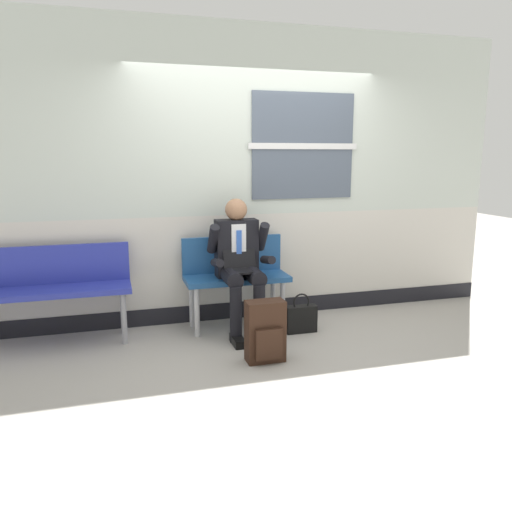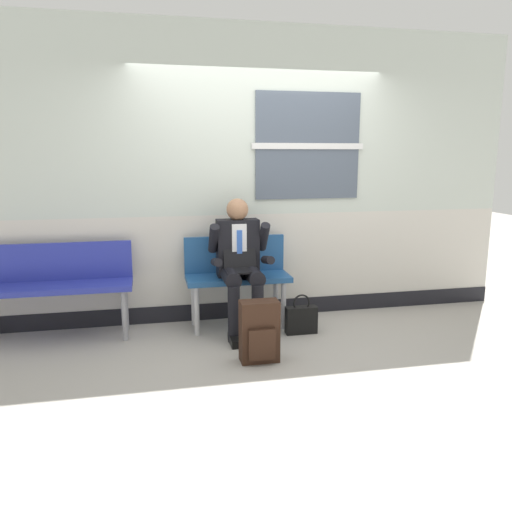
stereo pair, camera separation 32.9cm
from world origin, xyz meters
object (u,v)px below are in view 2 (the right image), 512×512
Objects in this scene: bench_empty at (56,280)px; backpack at (260,332)px; handbag at (301,319)px; bench_with_person at (237,272)px; person_seated at (240,262)px.

bench_empty reaches higher than backpack.
backpack is at bearing -29.11° from bench_empty.
bench_empty is 3.52× the size of handbag.
bench_with_person is 0.79× the size of person_seated.
person_seated is 2.48× the size of backpack.
bench_with_person is at bearing 91.20° from backpack.
bench_with_person is 2.61× the size of handbag.
handbag is (0.55, -0.18, -0.55)m from person_seated.
backpack is (0.02, -0.75, -0.44)m from person_seated.
bench_empty is at bearing 179.96° from bench_with_person.
backpack is (1.70, -0.95, -0.30)m from bench_empty.
bench_with_person is 0.78m from handbag.
handbag is (0.53, 0.57, -0.11)m from backpack.
bench_with_person is 1.68m from bench_empty.
bench_with_person is 1.96× the size of backpack.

